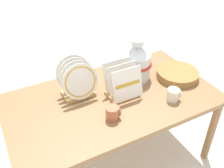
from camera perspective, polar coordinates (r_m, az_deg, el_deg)
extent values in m
plane|color=silver|center=(2.16, 0.00, -15.46)|extent=(14.00, 14.00, 0.00)
cube|color=olive|center=(1.75, 0.00, -3.40)|extent=(1.39, 0.78, 0.03)
cylinder|color=olive|center=(2.09, 20.83, -9.57)|extent=(0.06, 0.06, 0.56)
cylinder|color=olive|center=(2.08, -20.84, -9.61)|extent=(0.06, 0.06, 0.56)
cylinder|color=olive|center=(2.45, 9.73, 0.04)|extent=(0.06, 0.06, 0.56)
cylinder|color=silver|center=(1.89, 5.26, 3.85)|extent=(0.20, 0.20, 0.20)
cone|color=silver|center=(1.82, 5.48, 7.42)|extent=(0.20, 0.20, 0.07)
cylinder|color=silver|center=(1.79, 5.58, 9.05)|extent=(0.08, 0.08, 0.05)
torus|color=silver|center=(1.78, 5.63, 9.70)|extent=(0.12, 0.12, 0.02)
torus|color=#B72D23|center=(1.87, 5.30, 4.46)|extent=(0.22, 0.22, 0.02)
cube|color=tan|center=(1.77, -7.35, -1.98)|extent=(0.20, 0.14, 0.02)
cylinder|color=tan|center=(1.77, -10.27, -0.37)|extent=(0.01, 0.01, 0.08)
cylinder|color=tan|center=(1.81, -6.05, 0.86)|extent=(0.01, 0.01, 0.08)
cylinder|color=white|center=(1.65, -6.90, 0.50)|extent=(0.24, 0.07, 0.23)
torus|color=gold|center=(1.65, -6.87, 0.48)|extent=(0.21, 0.06, 0.20)
cylinder|color=white|center=(1.68, -7.42, 1.20)|extent=(0.24, 0.07, 0.23)
cylinder|color=white|center=(1.72, -7.92, 1.88)|extent=(0.24, 0.07, 0.23)
cylinder|color=white|center=(1.75, -8.41, 2.53)|extent=(0.24, 0.07, 0.23)
cube|color=tan|center=(1.76, 2.26, -2.11)|extent=(0.20, 0.14, 0.02)
cylinder|color=tan|center=(1.74, -0.66, -0.49)|extent=(0.01, 0.01, 0.08)
cylinder|color=tan|center=(1.80, 3.37, 0.75)|extent=(0.01, 0.01, 0.08)
cube|color=white|center=(1.65, 3.41, -0.06)|extent=(0.21, 0.06, 0.20)
cube|color=white|center=(1.69, 2.35, 1.01)|extent=(0.21, 0.06, 0.20)
cube|color=white|center=(1.73, 1.35, 2.02)|extent=(0.21, 0.06, 0.20)
cube|color=gold|center=(1.64, 3.45, -0.08)|extent=(0.18, 0.01, 0.02)
cylinder|color=olive|center=(1.99, 13.98, 1.57)|extent=(0.30, 0.30, 0.01)
cylinder|color=olive|center=(1.99, 14.02, 1.79)|extent=(0.30, 0.30, 0.01)
cylinder|color=olive|center=(1.98, 14.05, 2.00)|extent=(0.30, 0.30, 0.01)
cylinder|color=olive|center=(1.98, 14.09, 2.22)|extent=(0.30, 0.30, 0.01)
cylinder|color=olive|center=(1.97, 14.13, 2.44)|extent=(0.30, 0.30, 0.01)
cylinder|color=olive|center=(1.97, 14.16, 2.66)|extent=(0.30, 0.30, 0.01)
cylinder|color=#B76647|center=(1.56, 0.04, -6.33)|extent=(0.08, 0.08, 0.08)
torus|color=#B76647|center=(1.57, 1.32, -5.83)|extent=(0.01, 0.07, 0.07)
cylinder|color=silver|center=(1.74, 13.14, -2.29)|extent=(0.08, 0.08, 0.08)
torus|color=silver|center=(1.76, 14.15, -1.87)|extent=(0.01, 0.07, 0.07)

